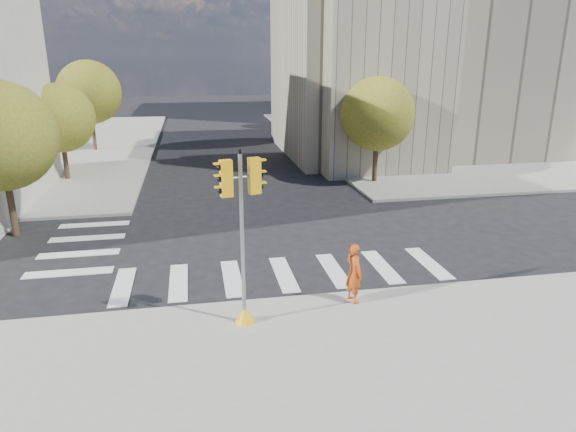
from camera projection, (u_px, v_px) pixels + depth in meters
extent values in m
plane|color=black|center=(277.00, 253.00, 19.75)|extent=(160.00, 160.00, 0.00)
cube|color=gray|center=(443.00, 136.00, 47.61)|extent=(28.00, 40.00, 0.15)
cube|color=gray|center=(452.00, 58.00, 39.37)|extent=(26.00, 14.00, 14.00)
cube|color=gray|center=(375.00, 59.00, 33.27)|extent=(8.00, 8.00, 14.00)
cylinder|color=#382616|center=(12.00, 208.00, 21.28)|extent=(0.28, 0.28, 2.45)
sphere|color=#3E641C|center=(0.00, 136.00, 20.38)|extent=(4.40, 4.40, 4.40)
cylinder|color=#382616|center=(66.00, 163.00, 30.69)|extent=(0.28, 0.28, 2.17)
sphere|color=#3E641C|center=(60.00, 118.00, 29.88)|extent=(4.00, 4.00, 4.00)
cylinder|color=#382616|center=(94.00, 135.00, 39.99)|extent=(0.28, 0.28, 2.62)
sphere|color=#3E641C|center=(89.00, 92.00, 39.02)|extent=(4.80, 4.80, 4.80)
cylinder|color=#382616|center=(375.00, 163.00, 30.08)|extent=(0.28, 0.28, 2.38)
sphere|color=#3E641C|center=(378.00, 114.00, 29.21)|extent=(4.20, 4.20, 4.20)
cylinder|color=#382616|center=(324.00, 133.00, 41.30)|extent=(0.28, 0.28, 2.52)
sphere|color=#3E641C|center=(325.00, 93.00, 40.37)|extent=(4.60, 4.60, 4.60)
cylinder|color=#382616|center=(295.00, 117.00, 52.58)|extent=(0.28, 0.28, 2.27)
sphere|color=#3E641C|center=(295.00, 90.00, 51.76)|extent=(4.00, 4.00, 4.00)
cylinder|color=black|center=(363.00, 106.00, 33.02)|extent=(0.12, 0.12, 8.00)
cube|color=black|center=(366.00, 40.00, 31.81)|extent=(0.35, 0.18, 0.22)
cylinder|color=black|center=(313.00, 91.00, 46.14)|extent=(0.12, 0.12, 8.00)
cube|color=black|center=(314.00, 44.00, 44.93)|extent=(0.35, 0.18, 0.22)
cone|color=#F5AD0C|center=(244.00, 314.00, 14.29)|extent=(0.56, 0.56, 0.50)
cylinder|color=gray|center=(242.00, 242.00, 13.65)|extent=(0.11, 0.11, 4.76)
cylinder|color=black|center=(240.00, 152.00, 12.91)|extent=(0.07, 0.07, 0.12)
cylinder|color=gray|center=(241.00, 177.00, 13.11)|extent=(0.89, 0.26, 0.06)
cube|color=#F5AD0C|center=(226.00, 179.00, 12.96)|extent=(0.34, 0.28, 0.95)
cube|color=#F5AD0C|center=(255.00, 176.00, 13.25)|extent=(0.34, 0.28, 0.95)
imported|color=#BF4512|center=(354.00, 273.00, 15.33)|extent=(0.64, 0.79, 1.86)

